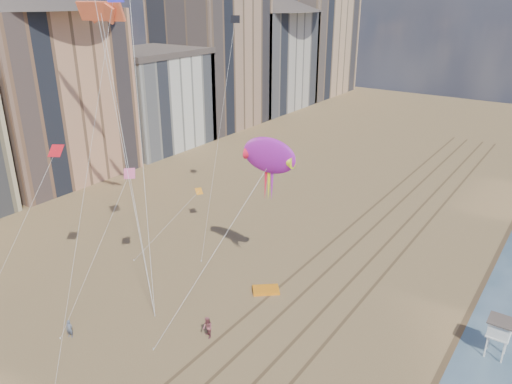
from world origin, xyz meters
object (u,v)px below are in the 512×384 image
at_px(kite_flyer_b, 207,328).
at_px(show_kite, 269,156).
at_px(lifeguard_stand, 500,328).
at_px(grounded_kite, 266,290).
at_px(kite_flyer_a, 69,329).

bearing_deg(kite_flyer_b, show_kite, 119.15).
bearing_deg(show_kite, lifeguard_stand, 5.24).
relative_size(grounded_kite, show_kite, 0.14).
height_order(grounded_kite, show_kite, show_kite).
distance_m(grounded_kite, kite_flyer_a, 17.46).
height_order(lifeguard_stand, kite_flyer_a, lifeguard_stand).
xyz_separation_m(lifeguard_stand, kite_flyer_a, (-29.01, -17.29, -1.74)).
xyz_separation_m(lifeguard_stand, kite_flyer_b, (-19.71, -10.96, -1.57)).
distance_m(kite_flyer_a, kite_flyer_b, 11.25).
bearing_deg(grounded_kite, kite_flyer_a, -162.89).
bearing_deg(lifeguard_stand, kite_flyer_b, -150.92).
bearing_deg(show_kite, kite_flyer_a, -120.57).
xyz_separation_m(lifeguard_stand, show_kite, (-19.87, -1.82, 10.58)).
bearing_deg(show_kite, kite_flyer_b, -89.00).
relative_size(kite_flyer_a, kite_flyer_b, 0.83).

